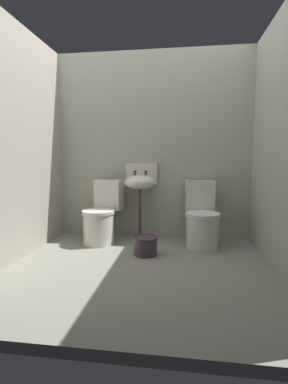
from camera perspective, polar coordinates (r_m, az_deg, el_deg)
name	(u,v)px	position (r m, az deg, el deg)	size (l,w,h in m)	color
ground_plane	(140,269)	(2.92, -0.75, -15.21)	(2.94, 2.55, 0.08)	gray
wall_back	(153,146)	(3.83, 1.78, 9.25)	(2.94, 0.10, 2.44)	#9FA28E
wall_left	(16,143)	(3.28, -24.34, 9.08)	(0.10, 2.35, 2.44)	#A59B8E
wall_right	(284,140)	(2.93, 26.44, 9.32)	(0.10, 2.35, 2.44)	#989E8F
toilet_left	(102,217)	(3.62, -8.49, -4.96)	(0.49, 0.65, 0.78)	silver
toilet_right	(201,220)	(3.49, 11.52, -5.48)	(0.43, 0.61, 0.78)	silver
sink	(140,182)	(3.64, -0.80, 2.07)	(0.42, 0.35, 0.99)	#412F3D
bucket	(146,245)	(3.15, 0.34, -10.72)	(0.27, 0.27, 0.20)	#412F3D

